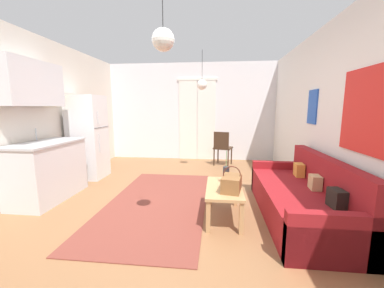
{
  "coord_description": "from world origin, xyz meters",
  "views": [
    {
      "loc": [
        0.72,
        -3.0,
        1.44
      ],
      "look_at": [
        0.24,
        1.5,
        0.73
      ],
      "focal_mm": 21.59,
      "sensor_mm": 36.0,
      "label": 1
    }
  ],
  "objects": [
    {
      "name": "ground_plane",
      "position": [
        0.0,
        0.0,
        -0.05
      ],
      "size": [
        5.14,
        7.41,
        0.1
      ],
      "primitive_type": "cube",
      "color": "#8E603D"
    },
    {
      "name": "wall_back",
      "position": [
        0.01,
        3.45,
        1.31
      ],
      "size": [
        4.74,
        0.13,
        2.64
      ],
      "color": "silver",
      "rests_on": "ground_plane"
    },
    {
      "name": "wall_right",
      "position": [
        2.32,
        -0.0,
        1.32
      ],
      "size": [
        0.12,
        7.01,
        2.64
      ],
      "color": "white",
      "rests_on": "ground_plane"
    },
    {
      "name": "wall_left",
      "position": [
        -2.32,
        0.0,
        1.32
      ],
      "size": [
        0.12,
        7.01,
        2.64
      ],
      "color": "silver",
      "rests_on": "ground_plane"
    },
    {
      "name": "area_rug",
      "position": [
        -0.16,
        0.3,
        0.01
      ],
      "size": [
        1.47,
        2.88,
        0.01
      ],
      "primitive_type": "cube",
      "color": "brown",
      "rests_on": "ground_plane"
    },
    {
      "name": "couch",
      "position": [
        1.86,
        0.01,
        0.26
      ],
      "size": [
        0.85,
        2.07,
        0.81
      ],
      "color": "maroon",
      "rests_on": "ground_plane"
    },
    {
      "name": "coffee_table",
      "position": [
        0.83,
        -0.1,
        0.36
      ],
      "size": [
        0.46,
        0.87,
        0.42
      ],
      "color": "tan",
      "rests_on": "ground_plane"
    },
    {
      "name": "bamboo_vase",
      "position": [
        0.86,
        0.07,
        0.54
      ],
      "size": [
        0.09,
        0.09,
        0.45
      ],
      "color": "#2D2D33",
      "rests_on": "coffee_table"
    },
    {
      "name": "handbag",
      "position": [
        0.91,
        -0.23,
        0.52
      ],
      "size": [
        0.28,
        0.38,
        0.32
      ],
      "color": "brown",
      "rests_on": "coffee_table"
    },
    {
      "name": "refrigerator",
      "position": [
        -1.9,
        1.43,
        0.84
      ],
      "size": [
        0.64,
        0.59,
        1.69
      ],
      "color": "white",
      "rests_on": "ground_plane"
    },
    {
      "name": "kitchen_counter",
      "position": [
        -1.95,
        0.27,
        0.81
      ],
      "size": [
        0.62,
        1.2,
        2.14
      ],
      "color": "silver",
      "rests_on": "ground_plane"
    },
    {
      "name": "accent_chair",
      "position": [
        0.87,
        2.73,
        0.48
      ],
      "size": [
        0.52,
        0.51,
        0.86
      ],
      "rotation": [
        0.0,
        0.0,
        2.84
      ],
      "color": "#382619",
      "rests_on": "ground_plane"
    },
    {
      "name": "pendant_lamp_near",
      "position": [
        0.2,
        -0.73,
        2.08
      ],
      "size": [
        0.22,
        0.22,
        0.67
      ],
      "color": "black"
    },
    {
      "name": "pendant_lamp_far",
      "position": [
        0.39,
        2.06,
        1.93
      ],
      "size": [
        0.22,
        0.22,
        0.83
      ],
      "color": "black"
    }
  ]
}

